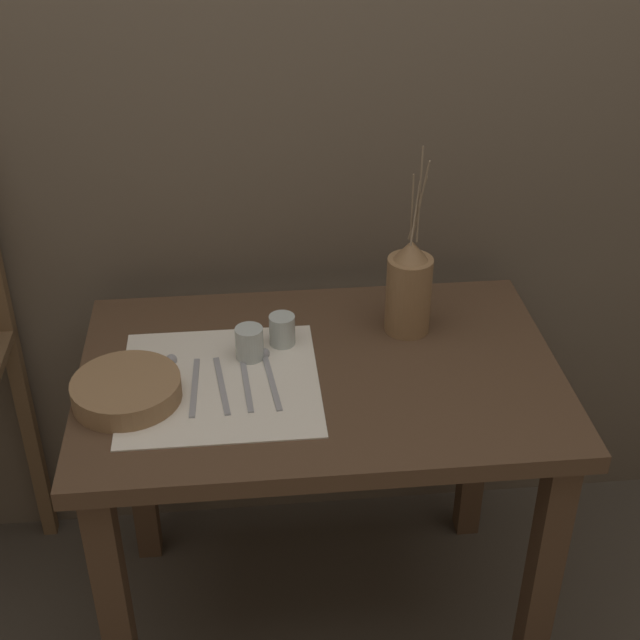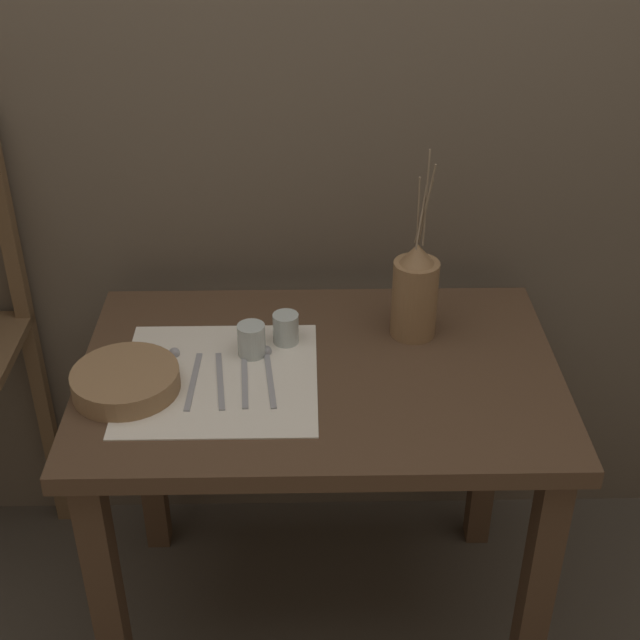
% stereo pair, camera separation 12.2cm
% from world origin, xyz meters
% --- Properties ---
extents(ground_plane, '(12.00, 12.00, 0.00)m').
position_xyz_m(ground_plane, '(0.00, 0.00, 0.00)').
color(ground_plane, '#473F35').
extents(stone_wall_back, '(7.00, 0.06, 2.40)m').
position_xyz_m(stone_wall_back, '(0.00, 0.44, 1.20)').
color(stone_wall_back, brown).
rests_on(stone_wall_back, ground_plane).
extents(wooden_table, '(1.01, 0.67, 0.77)m').
position_xyz_m(wooden_table, '(0.00, 0.00, 0.64)').
color(wooden_table, '#4C3523').
rests_on(wooden_table, ground_plane).
extents(linen_cloth, '(0.40, 0.40, 0.00)m').
position_xyz_m(linen_cloth, '(-0.21, -0.03, 0.77)').
color(linen_cloth, silver).
rests_on(linen_cloth, wooden_table).
extents(pitcher_with_flowers, '(0.10, 0.10, 0.43)m').
position_xyz_m(pitcher_with_flowers, '(0.21, 0.13, 0.87)').
color(pitcher_with_flowers, olive).
rests_on(pitcher_with_flowers, wooden_table).
extents(wooden_bowl, '(0.22, 0.22, 0.05)m').
position_xyz_m(wooden_bowl, '(-0.39, -0.07, 0.79)').
color(wooden_bowl, '#8E6B47').
rests_on(wooden_bowl, wooden_table).
extents(glass_tumbler_near, '(0.06, 0.06, 0.07)m').
position_xyz_m(glass_tumbler_near, '(-0.14, 0.05, 0.81)').
color(glass_tumbler_near, '#B7C1BC').
rests_on(glass_tumbler_near, wooden_table).
extents(glass_tumbler_far, '(0.06, 0.06, 0.07)m').
position_xyz_m(glass_tumbler_far, '(-0.07, 0.10, 0.81)').
color(glass_tumbler_far, '#B7C1BC').
rests_on(glass_tumbler_far, wooden_table).
extents(spoon_outer, '(0.04, 0.21, 0.02)m').
position_xyz_m(spoon_outer, '(-0.32, 0.01, 0.78)').
color(spoon_outer, '#939399').
rests_on(spoon_outer, wooden_table).
extents(knife_center, '(0.02, 0.20, 0.00)m').
position_xyz_m(knife_center, '(-0.26, -0.05, 0.77)').
color(knife_center, '#939399').
rests_on(knife_center, wooden_table).
extents(fork_inner, '(0.03, 0.20, 0.00)m').
position_xyz_m(fork_inner, '(-0.21, -0.05, 0.77)').
color(fork_inner, '#939399').
rests_on(fork_inner, wooden_table).
extents(fork_outer, '(0.03, 0.20, 0.00)m').
position_xyz_m(fork_outer, '(-0.16, -0.04, 0.77)').
color(fork_outer, '#939399').
rests_on(fork_outer, wooden_table).
extents(spoon_inner, '(0.04, 0.21, 0.02)m').
position_xyz_m(spoon_inner, '(-0.11, 0.02, 0.78)').
color(spoon_inner, '#939399').
rests_on(spoon_inner, wooden_table).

